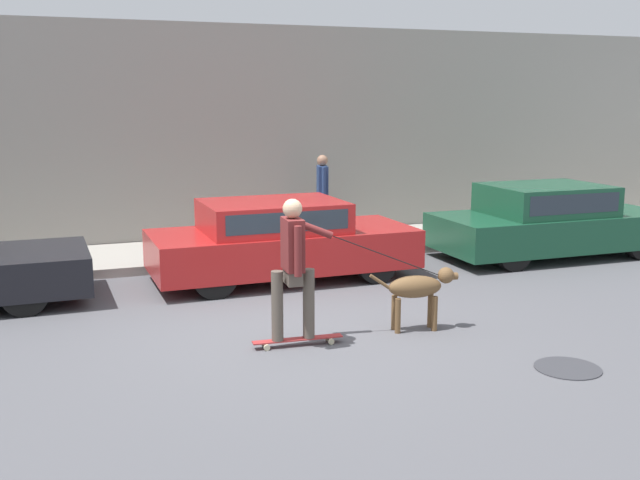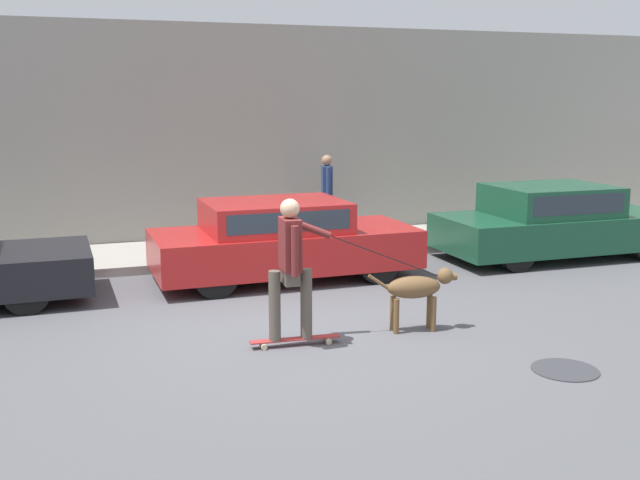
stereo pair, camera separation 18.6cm
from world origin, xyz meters
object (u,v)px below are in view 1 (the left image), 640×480
object	(u,v)px
skateboarder	(294,263)
parked_car_2	(550,222)
dog	(419,288)
pedestrian_with_bag	(323,192)
parked_car_1	(280,241)

from	to	relation	value
skateboarder	parked_car_2	bearing A→B (deg)	32.10
dog	pedestrian_with_bag	distance (m)	5.48
skateboarder	pedestrian_with_bag	xyz separation A→B (m)	(2.37, 5.46, 0.05)
dog	pedestrian_with_bag	xyz separation A→B (m)	(0.76, 5.41, 0.51)
dog	pedestrian_with_bag	bearing A→B (deg)	90.63
pedestrian_with_bag	skateboarder	bearing A→B (deg)	79.92
dog	skateboarder	bearing A→B (deg)	-169.60
parked_car_1	pedestrian_with_bag	size ratio (longest dim) A/B	2.57
parked_car_2	pedestrian_with_bag	size ratio (longest dim) A/B	2.67
skateboarder	pedestrian_with_bag	distance (m)	5.95
parked_car_1	parked_car_2	distance (m)	5.04
parked_car_2	skateboarder	bearing A→B (deg)	-151.60
parked_car_1	parked_car_2	xyz separation A→B (m)	(5.04, 0.00, 0.00)
parked_car_1	dog	world-z (taller)	parked_car_1
parked_car_1	parked_car_2	size ratio (longest dim) A/B	0.96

